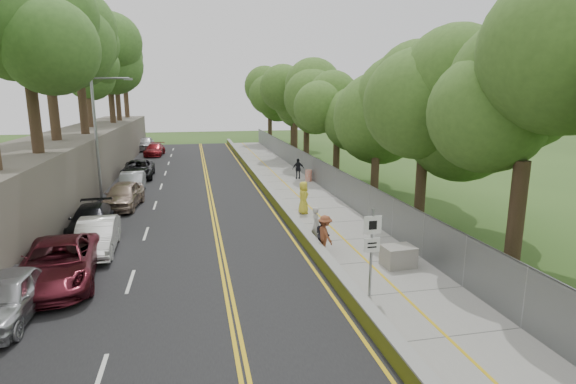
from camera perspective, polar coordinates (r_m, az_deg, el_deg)
name	(u,v)px	position (r m, az deg, el deg)	size (l,w,h in m)	color
ground	(317,267)	(18.47, 3.68, -9.53)	(140.00, 140.00, 0.00)	#33511E
road	(185,194)	(32.24, -12.95, -0.27)	(11.20, 66.00, 0.04)	black
sidewalk	(296,189)	(33.03, 0.96, 0.36)	(4.20, 66.00, 0.05)	gray
jersey_barrier	(265,187)	(32.55, -2.98, 0.66)	(0.42, 66.00, 0.60)	#CCE61D
rock_embankment	(57,170)	(33.06, -27.29, 2.47)	(5.00, 66.00, 4.00)	#595147
chainlink_fence	(323,175)	(33.37, 4.49, 2.15)	(0.04, 66.00, 2.00)	slate
trees_embankment	(50,34)	(32.78, -27.93, 17.31)	(6.40, 66.00, 13.00)	#46762B
trees_fenceside	(356,92)	(33.59, 8.61, 12.41)	(7.00, 66.00, 14.00)	#49732A
streetlight	(100,130)	(31.12, -22.81, 7.26)	(2.52, 0.22, 8.00)	gray
signpost	(372,243)	(15.44, 10.59, -6.40)	(0.62, 0.09, 3.10)	gray
construction_barrel	(309,175)	(35.99, 2.64, 2.11)	(0.55, 0.55, 0.90)	red
concrete_block	(398,256)	(18.82, 13.83, -7.92)	(1.25, 0.94, 0.83)	gray
car_0	(7,297)	(16.55, -32.10, -11.28)	(1.72, 4.28, 1.46)	#A3A4A8
car_1	(97,236)	(21.49, -23.09, -5.18)	(1.54, 4.42, 1.46)	white
car_2	(58,263)	(18.63, -27.14, -8.01)	(2.60, 5.64, 1.57)	#561621
car_3	(91,220)	(24.54, -23.75, -3.27)	(1.88, 4.63, 1.34)	black
car_4	(123,195)	(29.23, -20.17, -0.37)	(1.87, 4.65, 1.59)	tan
car_5	(132,183)	(33.35, -19.18, 1.09)	(1.55, 4.44, 1.46)	#A2A5AA
car_6	(138,169)	(39.37, -18.50, 2.76)	(2.42, 5.26, 1.46)	black
car_7	(155,150)	(53.33, -16.58, 5.18)	(1.91, 4.69, 1.36)	maroon
car_8	(145,144)	(58.88, -17.65, 5.88)	(1.95, 4.85, 1.65)	silver
painter_0	(303,197)	(26.08, 1.97, -0.70)	(0.92, 0.60, 1.89)	yellow
painter_1	(316,225)	(20.97, 3.58, -4.19)	(0.63, 0.41, 1.73)	beige
painter_2	(323,234)	(19.98, 4.43, -5.35)	(0.74, 0.58, 1.52)	black
painter_3	(325,234)	(19.63, 4.73, -5.40)	(1.10, 0.63, 1.71)	brown
person_far	(298,169)	(36.83, 1.31, 2.97)	(0.98, 0.41, 1.68)	black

